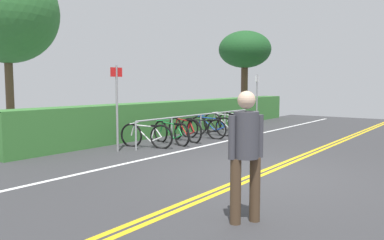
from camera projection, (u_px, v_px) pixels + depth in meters
ground_plane at (260, 175)px, 7.56m from camera, size 29.53×10.82×0.05m
centre_line_yellow_inner at (264, 174)px, 7.51m from camera, size 26.57×0.10×0.00m
centre_line_yellow_outer at (256, 173)px, 7.60m from camera, size 26.57×0.10×0.00m
bike_lane_stripe_white at (153, 157)px, 9.28m from camera, size 26.57×0.12×0.00m
bike_rack at (201, 120)px, 12.64m from camera, size 6.08×0.05×0.80m
bicycle_0 at (146, 136)px, 10.71m from camera, size 0.57×1.62×0.72m
bicycle_1 at (171, 133)px, 11.36m from camera, size 0.55×1.72×0.72m
bicycle_2 at (184, 130)px, 11.96m from camera, size 0.60×1.69×0.77m
bicycle_3 at (203, 128)px, 12.57m from camera, size 0.50×1.66×0.71m
bicycle_4 at (211, 126)px, 13.37m from camera, size 0.46×1.71×0.71m
bicycle_5 at (225, 123)px, 14.05m from camera, size 0.46×1.76×0.78m
bicycle_6 at (240, 122)px, 14.61m from camera, size 0.68×1.69×0.76m
pedestrian at (246, 148)px, 4.81m from camera, size 0.43×0.32×1.69m
sign_post_near at (117, 100)px, 9.97m from camera, size 0.36×0.06×2.28m
sign_post_far at (257, 95)px, 15.94m from camera, size 0.36×0.07×2.20m
hedge_backdrop at (189, 115)px, 14.81m from camera, size 15.03×0.85×1.16m
tree_near_left at (6, 13)px, 10.85m from camera, size 2.93×2.93×5.27m
tree_mid at (245, 50)px, 20.00m from camera, size 2.75×2.75×4.58m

